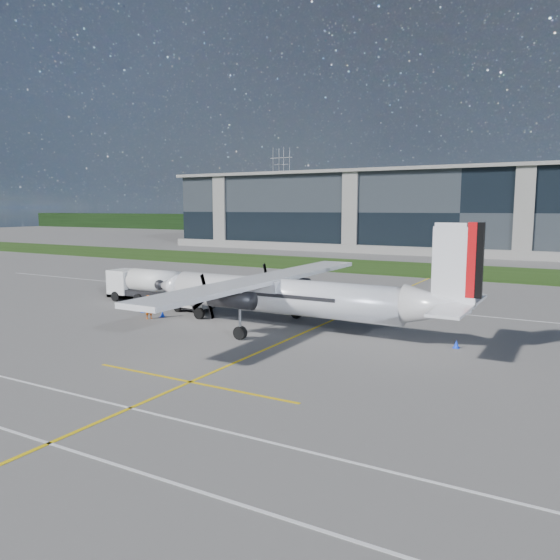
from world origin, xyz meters
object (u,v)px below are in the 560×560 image
at_px(baggage_tug, 194,300).
at_px(safety_cone_nose_port, 163,314).
at_px(safety_cone_stbdwing, 333,298).
at_px(safety_cone_fwd, 144,309).
at_px(turboprop_aircraft, 294,276).
at_px(pylon_west, 281,189).
at_px(ground_crew_person, 149,305).
at_px(safety_cone_tail, 456,344).
at_px(fuel_tanker_truck, 141,285).

relative_size(baggage_tug, safety_cone_nose_port, 6.43).
relative_size(safety_cone_stbdwing, safety_cone_fwd, 1.00).
bearing_deg(turboprop_aircraft, pylon_west, 119.74).
height_order(safety_cone_nose_port, safety_cone_fwd, same).
xyz_separation_m(pylon_west, ground_crew_person, (70.62, -145.54, -13.96)).
height_order(ground_crew_person, safety_cone_tail, ground_crew_person).
distance_m(safety_cone_stbdwing, safety_cone_fwd, 16.81).
relative_size(ground_crew_person, safety_cone_nose_port, 4.16).
bearing_deg(safety_cone_stbdwing, pylon_west, 121.21).
height_order(turboprop_aircraft, ground_crew_person, turboprop_aircraft).
distance_m(fuel_tanker_truck, safety_cone_stbdwing, 17.38).
relative_size(ground_crew_person, safety_cone_stbdwing, 4.16).
distance_m(ground_crew_person, safety_cone_stbdwing, 16.90).
distance_m(turboprop_aircraft, safety_cone_stbdwing, 13.33).
height_order(baggage_tug, ground_crew_person, ground_crew_person).
bearing_deg(turboprop_aircraft, fuel_tanker_truck, 168.03).
height_order(baggage_tug, safety_cone_nose_port, baggage_tug).
relative_size(ground_crew_person, safety_cone_tail, 4.16).
distance_m(baggage_tug, safety_cone_tail, 21.29).
height_order(turboprop_aircraft, safety_cone_nose_port, turboprop_aircraft).
xyz_separation_m(ground_crew_person, safety_cone_tail, (22.22, 2.57, -0.79)).
bearing_deg(baggage_tug, turboprop_aircraft, -12.39).
distance_m(pylon_west, safety_cone_nose_port, 161.73).
distance_m(turboprop_aircraft, fuel_tanker_truck, 18.11).
relative_size(baggage_tug, safety_cone_stbdwing, 6.43).
bearing_deg(safety_cone_fwd, baggage_tug, 37.07).
relative_size(baggage_tug, safety_cone_fwd, 6.43).
distance_m(ground_crew_person, safety_cone_fwd, 2.88).
relative_size(fuel_tanker_truck, safety_cone_stbdwing, 15.81).
xyz_separation_m(fuel_tanker_truck, ground_crew_person, (6.08, -5.53, -0.44)).
bearing_deg(turboprop_aircraft, baggage_tug, 167.61).
distance_m(fuel_tanker_truck, baggage_tug, 7.24).
distance_m(turboprop_aircraft, ground_crew_person, 11.95).
bearing_deg(fuel_tanker_truck, turboprop_aircraft, -11.97).
xyz_separation_m(safety_cone_nose_port, safety_cone_stbdwing, (8.42, 13.38, 0.00)).
xyz_separation_m(baggage_tug, safety_cone_stbdwing, (7.83, 10.27, -0.71)).
bearing_deg(fuel_tanker_truck, safety_cone_fwd, -44.62).
xyz_separation_m(baggage_tug, safety_cone_nose_port, (-0.59, -3.11, -0.71)).
bearing_deg(fuel_tanker_truck, safety_cone_stbdwing, 30.69).
height_order(turboprop_aircraft, safety_cone_tail, turboprop_aircraft).
height_order(fuel_tanker_truck, safety_cone_nose_port, fuel_tanker_truck).
bearing_deg(safety_cone_tail, safety_cone_nose_port, -175.87).
bearing_deg(fuel_tanker_truck, baggage_tug, -11.35).
bearing_deg(turboprop_aircraft, safety_cone_stbdwing, 101.94).
bearing_deg(pylon_west, turboprop_aircraft, -60.26).
distance_m(turboprop_aircraft, safety_cone_fwd, 14.14).
height_order(baggage_tug, safety_cone_tail, baggage_tug).
relative_size(pylon_west, safety_cone_fwd, 60.00).
xyz_separation_m(ground_crew_person, safety_cone_fwd, (-2.19, 1.70, -0.79)).
height_order(pylon_west, safety_cone_stbdwing, pylon_west).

